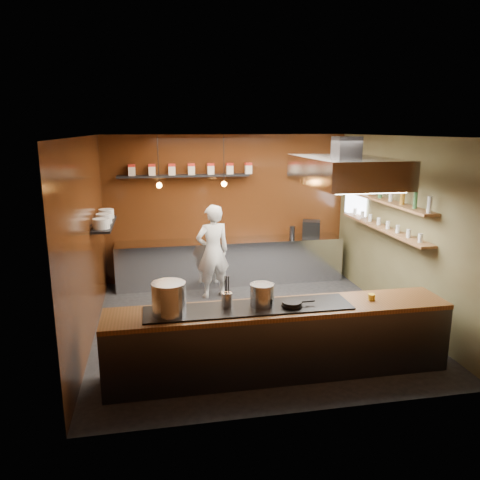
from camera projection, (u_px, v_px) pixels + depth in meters
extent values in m
plane|color=black|center=(253.00, 324.00, 7.65)|extent=(5.00, 5.00, 0.00)
plane|color=#3A1D0A|center=(228.00, 208.00, 9.69)|extent=(5.00, 0.00, 5.00)
plane|color=#3A1D0A|center=(87.00, 241.00, 6.85)|extent=(0.00, 5.00, 5.00)
plane|color=brown|center=(401.00, 228.00, 7.75)|extent=(0.00, 5.00, 5.00)
plane|color=silver|center=(254.00, 136.00, 6.95)|extent=(5.00, 5.00, 0.00)
plane|color=white|center=(356.00, 191.00, 9.27)|extent=(0.00, 1.00, 1.00)
cube|color=silver|center=(231.00, 261.00, 9.62)|extent=(4.60, 0.65, 0.90)
cube|color=#38383D|center=(279.00, 342.00, 6.02)|extent=(4.40, 0.70, 0.86)
cube|color=brown|center=(280.00, 309.00, 5.91)|extent=(4.40, 0.72, 0.06)
cube|color=black|center=(249.00, 308.00, 5.83)|extent=(2.60, 0.55, 0.02)
cube|color=black|center=(184.00, 176.00, 9.23)|extent=(2.60, 0.26, 0.04)
cube|color=black|center=(104.00, 224.00, 7.83)|extent=(0.30, 1.40, 0.04)
cube|color=brown|center=(385.00, 201.00, 7.91)|extent=(0.26, 2.80, 0.04)
cube|color=brown|center=(383.00, 228.00, 8.02)|extent=(0.26, 2.80, 0.04)
cube|color=#38383D|center=(347.00, 147.00, 6.84)|extent=(0.35, 0.35, 0.30)
cube|color=silver|center=(345.00, 171.00, 6.92)|extent=(1.20, 2.00, 0.40)
cube|color=white|center=(345.00, 185.00, 6.97)|extent=(1.00, 1.80, 0.02)
cylinder|color=black|center=(158.00, 160.00, 8.43)|extent=(0.01, 0.01, 0.90)
sphere|color=orange|center=(159.00, 185.00, 8.54)|extent=(0.10, 0.10, 0.10)
cylinder|color=black|center=(224.00, 160.00, 8.65)|extent=(0.01, 0.01, 0.90)
sphere|color=orange|center=(224.00, 184.00, 8.75)|extent=(0.10, 0.10, 0.10)
cube|color=beige|center=(132.00, 171.00, 9.03)|extent=(0.13, 0.13, 0.17)
cube|color=#AE1F15|center=(132.00, 166.00, 9.00)|extent=(0.13, 0.13, 0.05)
cube|color=beige|center=(152.00, 171.00, 9.10)|extent=(0.13, 0.13, 0.17)
cube|color=#AE1F15|center=(152.00, 165.00, 9.07)|extent=(0.13, 0.13, 0.05)
cube|color=beige|center=(172.00, 171.00, 9.17)|extent=(0.13, 0.13, 0.17)
cube|color=#AE1F15|center=(172.00, 165.00, 9.14)|extent=(0.13, 0.13, 0.05)
cube|color=beige|center=(191.00, 170.00, 9.24)|extent=(0.13, 0.13, 0.17)
cube|color=#AE1F15|center=(191.00, 165.00, 9.21)|extent=(0.14, 0.13, 0.05)
cube|color=beige|center=(211.00, 170.00, 9.30)|extent=(0.13, 0.13, 0.17)
cube|color=#AE1F15|center=(211.00, 165.00, 9.28)|extent=(0.14, 0.13, 0.05)
cube|color=beige|center=(230.00, 170.00, 9.37)|extent=(0.13, 0.13, 0.17)
cube|color=#AE1F15|center=(230.00, 164.00, 9.35)|extent=(0.14, 0.13, 0.05)
cube|color=beige|center=(248.00, 170.00, 9.44)|extent=(0.13, 0.13, 0.17)
cube|color=#AE1F15|center=(248.00, 164.00, 9.42)|extent=(0.14, 0.13, 0.05)
cylinder|color=silver|center=(101.00, 224.00, 7.37)|extent=(0.26, 0.26, 0.16)
cylinder|color=silver|center=(104.00, 218.00, 7.80)|extent=(0.26, 0.26, 0.16)
cylinder|color=silver|center=(106.00, 214.00, 8.23)|extent=(0.26, 0.26, 0.16)
cylinder|color=silver|center=(430.00, 205.00, 6.63)|extent=(0.06, 0.06, 0.24)
cylinder|color=#2D5933|center=(415.00, 201.00, 6.99)|extent=(0.06, 0.06, 0.24)
cylinder|color=#8C601E|center=(402.00, 197.00, 7.34)|extent=(0.06, 0.06, 0.24)
cylinder|color=silver|center=(391.00, 194.00, 7.70)|extent=(0.06, 0.06, 0.24)
cylinder|color=#2D5933|center=(380.00, 191.00, 8.05)|extent=(0.06, 0.06, 0.24)
cylinder|color=#8C601E|center=(371.00, 189.00, 8.41)|extent=(0.06, 0.06, 0.24)
cylinder|color=silver|center=(362.00, 186.00, 8.76)|extent=(0.06, 0.06, 0.24)
cylinder|color=#2D5933|center=(353.00, 184.00, 9.12)|extent=(0.06, 0.06, 0.24)
cylinder|color=silver|center=(420.00, 238.00, 6.90)|extent=(0.07, 0.07, 0.13)
cylinder|color=silver|center=(409.00, 233.00, 7.21)|extent=(0.07, 0.07, 0.13)
cylinder|color=silver|center=(398.00, 229.00, 7.53)|extent=(0.07, 0.07, 0.13)
cylinder|color=silver|center=(388.00, 225.00, 7.84)|extent=(0.07, 0.07, 0.13)
cylinder|color=silver|center=(379.00, 221.00, 8.15)|extent=(0.07, 0.07, 0.13)
cylinder|color=silver|center=(370.00, 218.00, 8.47)|extent=(0.07, 0.07, 0.13)
cylinder|color=silver|center=(362.00, 215.00, 8.78)|extent=(0.07, 0.07, 0.13)
cylinder|color=silver|center=(355.00, 212.00, 9.10)|extent=(0.07, 0.07, 0.13)
cylinder|color=#B5B7BC|center=(169.00, 299.00, 5.57)|extent=(0.46, 0.46, 0.40)
cylinder|color=#B1B3B8|center=(262.00, 295.00, 5.86)|extent=(0.32, 0.32, 0.28)
cylinder|color=silver|center=(227.00, 300.00, 5.84)|extent=(0.17, 0.17, 0.18)
cylinder|color=black|center=(292.00, 305.00, 5.85)|extent=(0.26, 0.26, 0.03)
cylinder|color=black|center=(292.00, 303.00, 5.84)|extent=(0.25, 0.25, 0.03)
cylinder|color=black|center=(308.00, 301.00, 5.89)|extent=(0.18, 0.03, 0.02)
cylinder|color=yellow|center=(372.00, 297.00, 6.12)|extent=(0.11, 0.11, 0.08)
cube|color=black|center=(311.00, 229.00, 9.70)|extent=(0.45, 0.43, 0.35)
imported|color=white|center=(213.00, 252.00, 8.68)|extent=(0.72, 0.56, 1.77)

